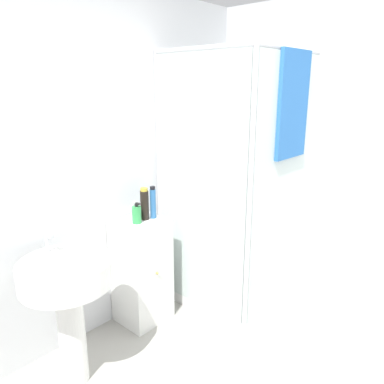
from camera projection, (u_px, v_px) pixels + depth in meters
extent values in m
cube|color=silver|center=(73.00, 172.00, 2.55)|extent=(6.40, 0.06, 2.50)
cube|color=white|center=(231.00, 286.00, 3.43)|extent=(0.93, 0.93, 0.09)
cylinder|color=silver|center=(224.00, 166.00, 3.76)|extent=(0.04, 0.04, 2.08)
cylinder|color=silver|center=(159.00, 182.00, 3.12)|extent=(0.04, 0.04, 2.08)
cylinder|color=silver|center=(307.00, 180.00, 3.19)|extent=(0.04, 0.04, 2.08)
cylinder|color=silver|center=(249.00, 204.00, 2.55)|extent=(0.04, 0.04, 2.08)
cylinder|color=silver|center=(291.00, 49.00, 2.59)|extent=(0.89, 0.04, 0.04)
cylinder|color=silver|center=(195.00, 55.00, 3.16)|extent=(0.89, 0.04, 0.04)
cylinder|color=silver|center=(201.00, 48.00, 2.55)|extent=(0.04, 0.89, 0.04)
cylinder|color=silver|center=(268.00, 56.00, 3.19)|extent=(0.04, 0.89, 0.04)
cube|color=silver|center=(283.00, 188.00, 2.85)|extent=(0.86, 0.01, 1.96)
cube|color=silver|center=(199.00, 189.00, 2.82)|extent=(0.01, 0.86, 1.96)
cylinder|color=#B7BABF|center=(215.00, 187.00, 3.61)|extent=(0.02, 0.02, 1.56)
cylinder|color=#B7BABF|center=(221.00, 103.00, 3.36)|extent=(0.07, 0.07, 0.04)
cube|color=#2D6BB7|center=(293.00, 105.00, 2.69)|extent=(0.41, 0.03, 0.76)
cube|color=silver|center=(142.00, 271.00, 2.94)|extent=(0.37, 0.34, 0.84)
sphere|color=gold|center=(157.00, 273.00, 2.81)|extent=(0.02, 0.02, 0.02)
cylinder|color=white|center=(72.00, 333.00, 2.32)|extent=(0.16, 0.16, 0.68)
cylinder|color=white|center=(66.00, 273.00, 2.20)|extent=(0.55, 0.55, 0.15)
cylinder|color=#B7BABF|center=(47.00, 242.00, 2.29)|extent=(0.02, 0.02, 0.13)
cube|color=#B7BABF|center=(49.00, 235.00, 2.25)|extent=(0.02, 0.07, 0.02)
cylinder|color=green|center=(137.00, 215.00, 2.75)|extent=(0.07, 0.07, 0.13)
cylinder|color=black|center=(136.00, 205.00, 2.73)|extent=(0.02, 0.02, 0.02)
cube|color=black|center=(138.00, 204.00, 2.72)|extent=(0.02, 0.04, 0.01)
cylinder|color=black|center=(145.00, 205.00, 2.82)|extent=(0.06, 0.06, 0.22)
cylinder|color=gold|center=(144.00, 189.00, 2.78)|extent=(0.05, 0.05, 0.02)
cylinder|color=#2D66A3|center=(153.00, 204.00, 2.84)|extent=(0.05, 0.05, 0.23)
cylinder|color=black|center=(152.00, 188.00, 2.81)|extent=(0.04, 0.04, 0.02)
cylinder|color=#B299C6|center=(134.00, 213.00, 2.81)|extent=(0.04, 0.04, 0.12)
cylinder|color=silver|center=(133.00, 204.00, 2.79)|extent=(0.02, 0.02, 0.02)
cube|color=silver|center=(134.00, 203.00, 2.78)|extent=(0.01, 0.02, 0.01)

